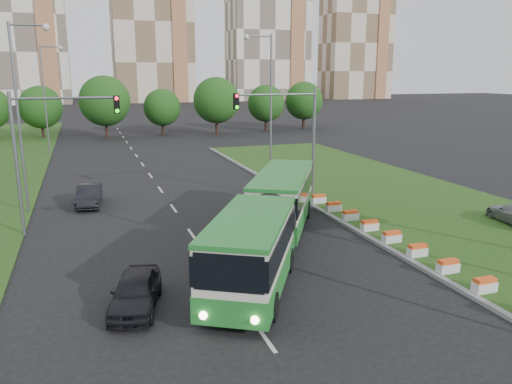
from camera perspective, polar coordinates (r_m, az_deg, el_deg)
name	(u,v)px	position (r m, az deg, el deg)	size (l,w,h in m)	color
ground	(280,265)	(24.04, 2.80, -8.36)	(360.00, 360.00, 0.00)	black
grass_median	(409,202)	(36.87, 17.08, -1.10)	(14.00, 60.00, 0.15)	#1F4313
median_kerb	(320,210)	(33.32, 7.35, -2.09)	(0.30, 60.00, 0.18)	gray
lane_markings	(157,184)	(42.01, -11.28, 0.85)	(0.20, 100.00, 0.01)	beige
flower_planters	(392,237)	(27.60, 15.25, -4.95)	(1.10, 18.10, 0.60)	silver
traffic_mast_median	(292,128)	(33.60, 4.14, 7.25)	(5.76, 0.32, 8.00)	slate
traffic_mast_left	(46,140)	(29.98, -22.85, 5.52)	(5.76, 0.32, 8.00)	slate
street_lamps	(176,122)	(31.31, -9.17, 7.87)	(36.00, 60.00, 12.00)	slate
tree_line	(208,104)	(78.04, -5.51, 10.02)	(120.00, 8.00, 9.00)	#184312
apartment_tower_cwest	(15,15)	(172.37, -25.83, 17.74)	(28.00, 15.00, 52.00)	silver
apartment_tower_ceast	(152,23)	(173.06, -11.85, 18.37)	(25.00, 15.00, 50.00)	beige
apartment_tower_east	(268,31)	(182.69, 1.34, 17.88)	(27.00, 15.00, 47.00)	silver
midrise_east	(356,44)	(197.35, 11.31, 16.28)	(24.00, 14.00, 40.00)	beige
articulated_bus	(262,219)	(25.16, 0.73, -3.09)	(2.74, 17.59, 2.90)	beige
car_left_near	(136,291)	(20.15, -13.60, -10.97)	(1.69, 4.20, 1.43)	black
car_left_far	(89,196)	(36.33, -18.55, -0.38)	(1.51, 4.32, 1.42)	black
pedestrian	(244,306)	(18.19, -1.36, -12.95)	(0.60, 0.40, 1.65)	gray
shopping_trolley	(254,305)	(19.48, -0.24, -12.78)	(0.36, 0.38, 0.61)	orange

